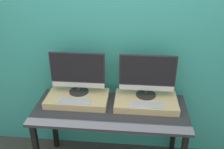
% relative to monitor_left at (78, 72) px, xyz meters
% --- Properties ---
extents(wall_back, '(8.00, 0.04, 2.60)m').
position_rel_monitor_left_xyz_m(wall_back, '(0.36, 0.23, 0.20)').
color(wall_back, teal).
rests_on(wall_back, ground_plane).
extents(workbench, '(1.55, 0.68, 0.79)m').
position_rel_monitor_left_xyz_m(workbench, '(0.36, -0.18, -0.40)').
color(workbench, '#2D2D33').
rests_on(workbench, ground_plane).
extents(wooden_riser_left, '(0.64, 0.38, 0.07)m').
position_rel_monitor_left_xyz_m(wooden_riser_left, '(0.00, -0.07, -0.27)').
color(wooden_riser_left, '#D6B77F').
rests_on(wooden_riser_left, workbench).
extents(monitor_left, '(0.57, 0.21, 0.45)m').
position_rel_monitor_left_xyz_m(monitor_left, '(0.00, 0.00, 0.00)').
color(monitor_left, '#282828').
rests_on(monitor_left, wooden_riser_left).
extents(keyboard_left, '(0.33, 0.12, 0.01)m').
position_rel_monitor_left_xyz_m(keyboard_left, '(0.00, -0.20, -0.23)').
color(keyboard_left, silver).
rests_on(keyboard_left, wooden_riser_left).
extents(wooden_riser_right, '(0.64, 0.38, 0.07)m').
position_rel_monitor_left_xyz_m(wooden_riser_right, '(0.72, -0.07, -0.27)').
color(wooden_riser_right, '#D6B77F').
rests_on(wooden_riser_right, workbench).
extents(monitor_right, '(0.57, 0.21, 0.45)m').
position_rel_monitor_left_xyz_m(monitor_right, '(0.72, 0.00, 0.00)').
color(monitor_right, '#282828').
rests_on(monitor_right, wooden_riser_right).
extents(keyboard_right, '(0.33, 0.12, 0.01)m').
position_rel_monitor_left_xyz_m(keyboard_right, '(0.72, -0.20, -0.23)').
color(keyboard_right, silver).
rests_on(keyboard_right, wooden_riser_right).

